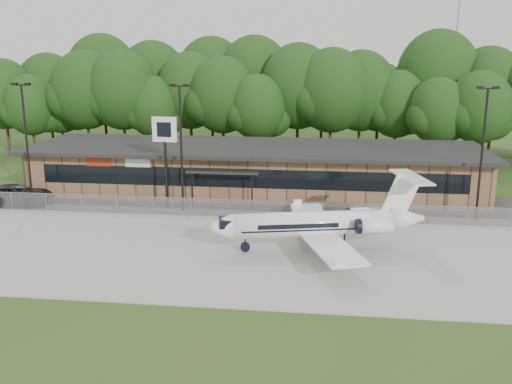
# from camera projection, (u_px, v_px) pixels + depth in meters

# --- Properties ---
(ground) EXTENTS (160.00, 160.00, 0.00)m
(ground) POSITION_uv_depth(u_px,v_px,m) (199.00, 299.00, 30.02)
(ground) COLOR #2E4F1C
(ground) RESTS_ON ground
(apron) EXTENTS (64.00, 18.00, 0.08)m
(apron) POSITION_uv_depth(u_px,v_px,m) (225.00, 248.00, 37.72)
(apron) COLOR #9E9B93
(apron) RESTS_ON ground
(parking_lot) EXTENTS (50.00, 9.00, 0.06)m
(parking_lot) POSITION_uv_depth(u_px,v_px,m) (249.00, 203.00, 48.79)
(parking_lot) COLOR #383835
(parking_lot) RESTS_ON ground
(terminal) EXTENTS (41.00, 11.65, 4.30)m
(terminal) POSITION_uv_depth(u_px,v_px,m) (255.00, 168.00, 52.55)
(terminal) COLOR #8C6046
(terminal) RESTS_ON ground
(fence) EXTENTS (46.00, 0.04, 1.52)m
(fence) POSITION_uv_depth(u_px,v_px,m) (241.00, 209.00, 44.28)
(fence) COLOR gray
(fence) RESTS_ON ground
(treeline) EXTENTS (72.00, 12.00, 15.00)m
(treeline) POSITION_uv_depth(u_px,v_px,m) (274.00, 95.00, 68.65)
(treeline) COLOR #173410
(treeline) RESTS_ON ground
(radio_mast) EXTENTS (0.20, 0.20, 25.00)m
(radio_mast) POSITION_uv_depth(u_px,v_px,m) (455.00, 52.00, 70.59)
(radio_mast) COLOR gray
(radio_mast) RESTS_ON ground
(light_pole_left) EXTENTS (1.55, 0.30, 10.23)m
(light_pole_left) POSITION_uv_depth(u_px,v_px,m) (26.00, 135.00, 46.62)
(light_pole_left) COLOR black
(light_pole_left) RESTS_ON ground
(light_pole_mid) EXTENTS (1.55, 0.30, 10.23)m
(light_pole_mid) POSITION_uv_depth(u_px,v_px,m) (181.00, 138.00, 45.06)
(light_pole_mid) COLOR black
(light_pole_mid) RESTS_ON ground
(light_pole_right) EXTENTS (1.55, 0.30, 10.23)m
(light_pole_right) POSITION_uv_depth(u_px,v_px,m) (483.00, 144.00, 42.31)
(light_pole_right) COLOR black
(light_pole_right) RESTS_ON ground
(business_jet) EXTENTS (14.70, 13.23, 4.98)m
(business_jet) POSITION_uv_depth(u_px,v_px,m) (320.00, 225.00, 36.86)
(business_jet) COLOR white
(business_jet) RESTS_ON ground
(suv) EXTENTS (6.78, 3.95, 1.77)m
(suv) POSITION_uv_depth(u_px,v_px,m) (15.00, 195.00, 47.94)
(suv) COLOR #333336
(suv) RESTS_ON ground
(pole_sign) EXTENTS (2.01, 0.35, 7.62)m
(pole_sign) POSITION_uv_depth(u_px,v_px,m) (165.00, 139.00, 45.55)
(pole_sign) COLOR black
(pole_sign) RESTS_ON ground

